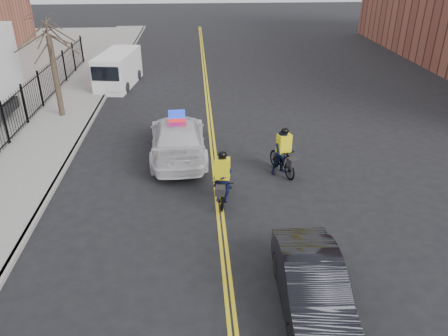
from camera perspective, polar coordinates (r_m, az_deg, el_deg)
ground at (r=14.30m, az=-0.41°, el=-6.79°), size 120.00×120.00×0.00m
center_line_left at (r=21.40m, az=-1.94°, el=5.22°), size 0.10×60.00×0.01m
center_line_right at (r=21.40m, az=-1.51°, el=5.23°), size 0.10×60.00×0.01m
sidewalk at (r=22.42m, az=-21.32°, el=4.55°), size 3.00×60.00×0.15m
curb at (r=22.01m, az=-17.59°, el=4.75°), size 0.20×60.00×0.15m
iron_fence at (r=22.62m, az=-25.35°, el=6.49°), size 0.12×28.00×2.00m
street_tree at (r=23.34m, az=-21.69°, el=14.30°), size 3.20×3.20×4.80m
police_cruiser at (r=18.33m, az=-6.04°, el=3.95°), size 2.52×5.67×1.78m
dark_sedan at (r=11.00m, az=11.48°, el=-15.00°), size 1.61×4.24×1.38m
cargo_van at (r=28.72m, az=-13.74°, el=12.30°), size 2.46×5.12×2.06m
cyclist_near at (r=14.97m, az=-0.21°, el=-2.11°), size 1.00×2.04×1.92m
cyclist_far at (r=16.92m, az=7.75°, el=1.59°), size 1.13×1.97×1.92m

